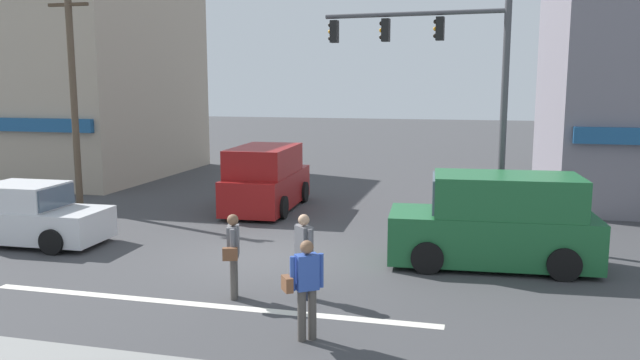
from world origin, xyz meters
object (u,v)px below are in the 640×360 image
Objects in this scene: utility_pole_near_left at (74,99)px; pedestrian_mid_crossing at (233,251)px; traffic_light_mast at (453,77)px; van_crossing_center at (266,179)px; van_waiting_far at (496,223)px; pedestrian_foreground_with_bag at (305,284)px; pedestrian_far_side at (304,251)px; sedan_approaching_near at (28,217)px.

utility_pole_near_left reaches higher than pedestrian_mid_crossing.
van_crossing_center is (-6.04, 2.48, -3.30)m from traffic_light_mast.
utility_pole_near_left is 12.09m from traffic_light_mast.
pedestrian_foreground_with_bag is at bearing -120.99° from van_waiting_far.
van_waiting_far is 5.99m from pedestrian_foreground_with_bag.
traffic_light_mast is 3.71× the size of pedestrian_mid_crossing.
van_waiting_far is 2.83× the size of pedestrian_foreground_with_bag.
van_crossing_center is at bearing 113.78° from pedestrian_far_side.
pedestrian_far_side is at bearing 106.34° from pedestrian_foreground_with_bag.
pedestrian_mid_crossing is (-4.96, -3.56, -0.05)m from van_waiting_far.
sedan_approaching_near is (1.42, -4.20, -2.94)m from utility_pole_near_left.
utility_pole_near_left is 13.44m from pedestrian_foreground_with_bag.
pedestrian_far_side is (3.55, -8.06, -0.06)m from van_crossing_center.
utility_pole_near_left is 1.13× the size of traffic_light_mast.
utility_pole_near_left is at bearing 165.94° from van_waiting_far.
van_crossing_center is 7.35m from sedan_approaching_near.
van_crossing_center is 2.80× the size of pedestrian_mid_crossing.
utility_pole_near_left is at bearing 145.73° from pedestrian_far_side.
pedestrian_mid_crossing and pedestrian_far_side have the same top height.
traffic_light_mast is 7.80m from pedestrian_mid_crossing.
pedestrian_far_side is at bearing -138.75° from van_waiting_far.
traffic_light_mast is 1.33× the size of van_crossing_center.
pedestrian_mid_crossing is at bearing -164.77° from pedestrian_far_side.
pedestrian_mid_crossing is (-3.81, -5.93, -3.35)m from traffic_light_mast.
sedan_approaching_near is at bearing -162.89° from traffic_light_mast.
utility_pole_near_left reaches higher than sedan_approaching_near.
van_crossing_center is 0.99× the size of van_waiting_far.
van_waiting_far is 6.11m from pedestrian_mid_crossing.
traffic_light_mast is 8.44m from pedestrian_foreground_with_bag.
van_waiting_far reaches higher than sedan_approaching_near.
traffic_light_mast reaches higher than sedan_approaching_near.
pedestrian_far_side is (1.31, 0.36, -0.00)m from pedestrian_mid_crossing.
pedestrian_foreground_with_bag is 2.45m from pedestrian_mid_crossing.
pedestrian_far_side is at bearing -34.27° from utility_pole_near_left.
utility_pole_near_left is 4.20× the size of pedestrian_far_side.
pedestrian_far_side is (-2.49, -5.57, -3.35)m from traffic_light_mast.
utility_pole_near_left is 6.74m from van_crossing_center.
pedestrian_mid_crossing is at bearing -39.82° from utility_pole_near_left.
van_waiting_far is 2.83× the size of pedestrian_mid_crossing.
van_crossing_center is at bearing 51.50° from sedan_approaching_near.
traffic_light_mast is at bearing -22.34° from van_crossing_center.
van_waiting_far is at bearing 35.63° from pedestrian_mid_crossing.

